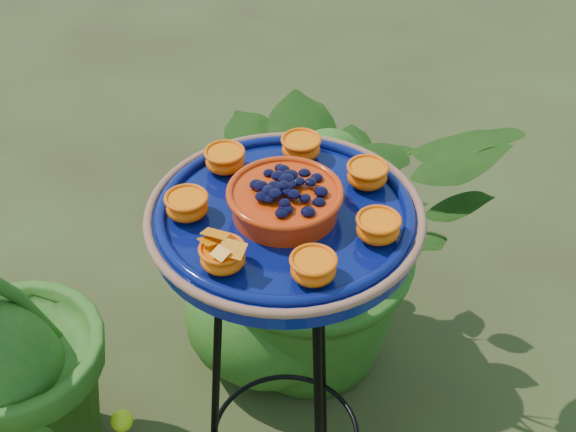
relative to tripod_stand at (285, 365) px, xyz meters
The scene contains 3 objects.
tripod_stand is the anchor object (origin of this frame).
feeder_dish 0.35m from the tripod_stand, 73.55° to the right, with size 0.51×0.51×0.09m.
shrub_back_left 0.49m from the tripod_stand, 130.92° to the left, with size 0.72×0.63×0.81m, color #235115.
Camera 1 is at (0.60, -0.42, 1.59)m, focal length 50.00 mm.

